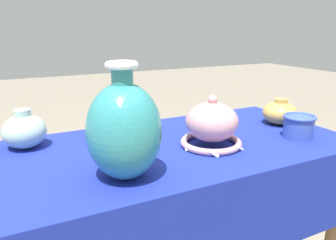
% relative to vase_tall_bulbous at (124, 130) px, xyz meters
% --- Properties ---
extents(display_table, '(1.21, 0.61, 0.74)m').
position_rel_vase_tall_bulbous_xyz_m(display_table, '(0.24, 0.15, -0.22)').
color(display_table, olive).
rests_on(display_table, ground_plane).
extents(vase_tall_bulbous, '(0.19, 0.19, 0.30)m').
position_rel_vase_tall_bulbous_xyz_m(vase_tall_bulbous, '(0.00, 0.00, 0.00)').
color(vase_tall_bulbous, teal).
rests_on(vase_tall_bulbous, display_table).
extents(vase_dome_bell, '(0.22, 0.21, 0.18)m').
position_rel_vase_tall_bulbous_xyz_m(vase_dome_bell, '(0.33, 0.10, -0.06)').
color(vase_dome_bell, '#D19399').
rests_on(vase_dome_bell, display_table).
extents(mosaic_tile_box, '(0.18, 0.13, 0.09)m').
position_rel_vase_tall_bulbous_xyz_m(mosaic_tile_box, '(0.10, 0.34, -0.08)').
color(mosaic_tile_box, '#232328').
rests_on(mosaic_tile_box, display_table).
extents(jar_round_celadon, '(0.14, 0.14, 0.13)m').
position_rel_vase_tall_bulbous_xyz_m(jar_round_celadon, '(-0.22, 0.36, -0.07)').
color(jar_round_celadon, '#A8CCB7').
rests_on(jar_round_celadon, display_table).
extents(cup_wide_cobalt, '(0.12, 0.12, 0.08)m').
position_rel_vase_tall_bulbous_xyz_m(cup_wide_cobalt, '(0.66, 0.03, -0.09)').
color(cup_wide_cobalt, '#3851A8').
rests_on(cup_wide_cobalt, display_table).
extents(jar_round_ochre, '(0.14, 0.14, 0.10)m').
position_rel_vase_tall_bulbous_xyz_m(jar_round_ochre, '(0.72, 0.19, -0.08)').
color(jar_round_ochre, gold).
rests_on(jar_round_ochre, display_table).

